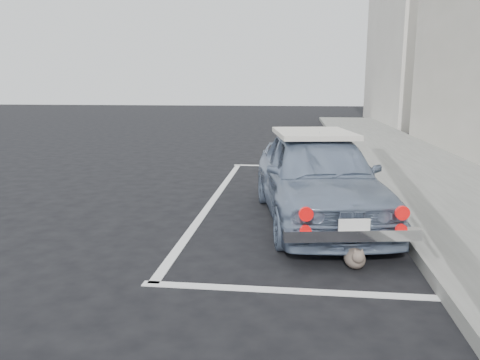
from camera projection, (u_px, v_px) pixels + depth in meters
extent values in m
plane|color=black|center=(249.00, 269.00, 4.98)|extent=(80.00, 80.00, 0.00)
cube|color=beige|center=(418.00, 42.00, 22.92)|extent=(3.50, 10.00, 8.00)
cube|color=silver|center=(296.00, 291.00, 4.43)|extent=(3.00, 0.12, 0.01)
cube|color=silver|center=(296.00, 166.00, 11.24)|extent=(3.00, 0.12, 0.01)
cube|color=silver|center=(214.00, 199.00, 8.00)|extent=(0.12, 7.00, 0.01)
imported|color=gray|center=(317.00, 176.00, 6.65)|extent=(2.11, 3.98, 1.29)
cube|color=beige|center=(313.00, 133.00, 6.91)|extent=(1.28, 1.59, 0.07)
cube|color=silver|center=(352.00, 235.00, 4.90)|extent=(1.45, 0.35, 0.12)
cube|color=white|center=(354.00, 227.00, 4.83)|extent=(0.33, 0.07, 0.17)
cylinder|color=red|center=(306.00, 214.00, 4.80)|extent=(0.15, 0.06, 0.15)
cylinder|color=red|center=(402.00, 213.00, 4.84)|extent=(0.15, 0.06, 0.15)
cylinder|color=red|center=(306.00, 231.00, 4.84)|extent=(0.12, 0.06, 0.12)
cylinder|color=red|center=(401.00, 230.00, 4.88)|extent=(0.12, 0.06, 0.12)
ellipsoid|color=#685B4F|center=(355.00, 257.00, 4.99)|extent=(0.26, 0.37, 0.21)
sphere|color=#685B4F|center=(358.00, 256.00, 4.83)|extent=(0.13, 0.13, 0.13)
cone|color=#685B4F|center=(355.00, 250.00, 4.82)|extent=(0.05, 0.05, 0.05)
cone|color=#685B4F|center=(362.00, 250.00, 4.82)|extent=(0.05, 0.05, 0.05)
cylinder|color=#685B4F|center=(355.00, 258.00, 5.18)|extent=(0.14, 0.21, 0.03)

